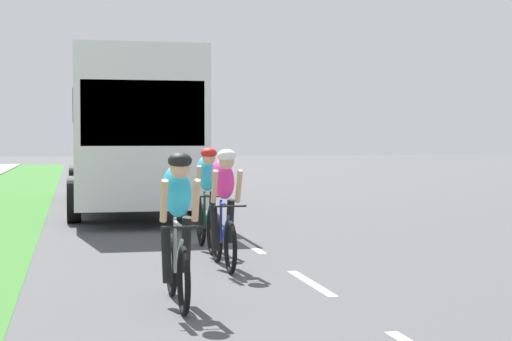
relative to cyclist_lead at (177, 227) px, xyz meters
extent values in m
plane|color=#4C4C4F|center=(1.71, 12.78, -0.81)|extent=(120.00, 120.00, 0.00)
cube|color=white|center=(1.71, 1.03, -0.81)|extent=(0.12, 1.80, 0.01)
cube|color=white|center=(1.71, 4.53, -0.81)|extent=(0.12, 1.80, 0.01)
cube|color=white|center=(1.71, 8.03, -0.81)|extent=(0.12, 1.80, 0.01)
cube|color=white|center=(1.71, 11.53, -0.81)|extent=(0.12, 1.80, 0.01)
cube|color=white|center=(1.71, 15.03, -0.81)|extent=(0.12, 1.80, 0.01)
cube|color=white|center=(1.71, 18.53, -0.81)|extent=(0.12, 1.80, 0.01)
cube|color=white|center=(1.71, 22.03, -0.81)|extent=(0.12, 1.80, 0.01)
cube|color=white|center=(1.71, 25.53, -0.81)|extent=(0.12, 1.80, 0.01)
cube|color=white|center=(1.71, 29.03, -0.81)|extent=(0.12, 1.80, 0.01)
cube|color=white|center=(1.71, 32.53, -0.81)|extent=(0.12, 1.80, 0.01)
cube|color=white|center=(1.71, 36.03, -0.81)|extent=(0.12, 1.80, 0.01)
cube|color=white|center=(1.71, 39.53, -0.81)|extent=(0.12, 1.80, 0.01)
cube|color=white|center=(1.71, 43.03, -0.81)|extent=(0.12, 1.80, 0.01)
torus|color=black|center=(0.00, 0.55, -0.47)|extent=(0.06, 0.68, 0.68)
torus|color=black|center=(0.00, -0.49, -0.47)|extent=(0.06, 0.68, 0.68)
cylinder|color=#A5A8AD|center=(0.00, -0.07, -0.29)|extent=(0.04, 0.59, 0.43)
cylinder|color=#A5A8AD|center=(0.00, 0.21, -0.19)|extent=(0.04, 0.04, 0.55)
cylinder|color=#A5A8AD|center=(0.00, -0.02, 0.04)|extent=(0.03, 0.55, 0.03)
cylinder|color=black|center=(0.00, -0.47, 0.05)|extent=(0.42, 0.02, 0.02)
ellipsoid|color=#26A5CC|center=(0.00, 0.05, 0.37)|extent=(0.30, 0.54, 0.63)
sphere|color=tan|center=(0.00, -0.23, 0.61)|extent=(0.20, 0.20, 0.20)
ellipsoid|color=black|center=(0.00, -0.23, 0.69)|extent=(0.24, 0.28, 0.16)
cylinder|color=tan|center=(-0.16, -0.23, 0.29)|extent=(0.07, 0.26, 0.45)
cylinder|color=tan|center=(0.16, -0.23, 0.29)|extent=(0.07, 0.26, 0.45)
cylinder|color=black|center=(-0.10, 0.13, -0.29)|extent=(0.10, 0.30, 0.60)
cylinder|color=black|center=(0.10, 0.08, -0.19)|extent=(0.10, 0.25, 0.61)
torus|color=black|center=(0.90, 2.93, -0.47)|extent=(0.06, 0.68, 0.68)
torus|color=black|center=(0.90, 1.89, -0.47)|extent=(0.06, 0.68, 0.68)
cylinder|color=#23389E|center=(0.90, 2.31, -0.29)|extent=(0.04, 0.59, 0.43)
cylinder|color=#23389E|center=(0.90, 2.59, -0.19)|extent=(0.04, 0.04, 0.55)
cylinder|color=#23389E|center=(0.90, 2.36, 0.04)|extent=(0.03, 0.55, 0.03)
cylinder|color=black|center=(0.90, 1.91, 0.05)|extent=(0.42, 0.02, 0.02)
ellipsoid|color=#CC2D8C|center=(0.90, 2.43, 0.37)|extent=(0.30, 0.54, 0.63)
sphere|color=tan|center=(0.90, 2.15, 0.61)|extent=(0.20, 0.20, 0.20)
ellipsoid|color=white|center=(0.90, 2.15, 0.69)|extent=(0.24, 0.28, 0.16)
cylinder|color=tan|center=(0.74, 2.15, 0.29)|extent=(0.07, 0.26, 0.45)
cylinder|color=tan|center=(1.06, 2.15, 0.29)|extent=(0.07, 0.26, 0.45)
cylinder|color=black|center=(0.80, 2.51, -0.29)|extent=(0.10, 0.30, 0.60)
cylinder|color=black|center=(1.00, 2.46, -0.19)|extent=(0.10, 0.25, 0.61)
torus|color=black|center=(0.95, 4.74, -0.47)|extent=(0.06, 0.68, 0.68)
torus|color=black|center=(0.95, 3.70, -0.47)|extent=(0.06, 0.68, 0.68)
cylinder|color=#194C2D|center=(0.95, 4.12, -0.29)|extent=(0.04, 0.59, 0.43)
cylinder|color=#194C2D|center=(0.95, 4.40, -0.19)|extent=(0.04, 0.04, 0.55)
cylinder|color=#194C2D|center=(0.95, 4.17, 0.04)|extent=(0.03, 0.55, 0.03)
cylinder|color=black|center=(0.95, 3.72, 0.05)|extent=(0.42, 0.02, 0.02)
ellipsoid|color=#26A5CC|center=(0.95, 4.24, 0.37)|extent=(0.30, 0.54, 0.63)
sphere|color=tan|center=(0.95, 3.96, 0.61)|extent=(0.20, 0.20, 0.20)
ellipsoid|color=red|center=(0.95, 3.96, 0.69)|extent=(0.24, 0.28, 0.16)
cylinder|color=tan|center=(0.79, 3.96, 0.29)|extent=(0.07, 0.26, 0.45)
cylinder|color=tan|center=(1.11, 3.96, 0.29)|extent=(0.07, 0.26, 0.45)
cylinder|color=black|center=(0.85, 4.32, -0.29)|extent=(0.10, 0.30, 0.60)
cylinder|color=black|center=(1.05, 4.27, -0.19)|extent=(0.10, 0.25, 0.61)
cube|color=silver|center=(0.21, 12.69, 1.12)|extent=(2.50, 11.60, 3.10)
cube|color=#1E2833|center=(0.21, 12.69, 1.52)|extent=(2.52, 10.67, 0.64)
cube|color=#1E2833|center=(0.21, 6.92, 1.37)|extent=(2.25, 0.06, 1.20)
cylinder|color=black|center=(-1.04, 8.92, -0.33)|extent=(0.28, 0.96, 0.96)
cylinder|color=black|center=(1.46, 8.92, -0.33)|extent=(0.28, 0.96, 0.96)
cylinder|color=black|center=(-1.04, 15.88, -0.33)|extent=(0.28, 0.96, 0.96)
cylinder|color=black|center=(1.46, 15.88, -0.33)|extent=(0.28, 0.96, 0.96)
cube|color=red|center=(3.53, 29.56, -0.17)|extent=(1.76, 4.30, 0.76)
cube|color=red|center=(3.53, 29.71, 0.45)|extent=(1.55, 2.24, 0.52)
cube|color=#1E2833|center=(3.53, 28.74, 0.43)|extent=(1.44, 0.08, 0.44)
cylinder|color=black|center=(2.65, 28.23, -0.49)|extent=(0.22, 0.64, 0.64)
cylinder|color=black|center=(4.41, 28.23, -0.49)|extent=(0.22, 0.64, 0.64)
cylinder|color=black|center=(2.65, 30.89, -0.49)|extent=(0.22, 0.64, 0.64)
cylinder|color=black|center=(4.41, 30.89, -0.49)|extent=(0.22, 0.64, 0.64)
camera|label=1|loc=(-1.03, -8.60, 0.91)|focal=59.36mm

